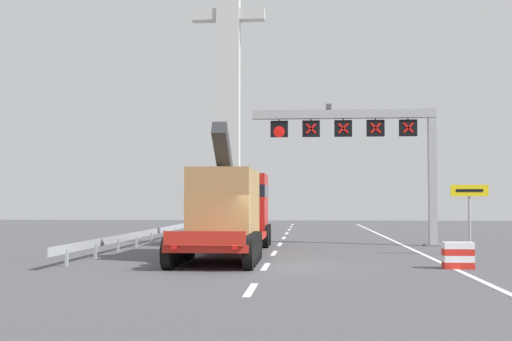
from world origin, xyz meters
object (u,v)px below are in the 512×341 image
heavy_haul_truck_red (232,208)px  crash_barrier_striped (458,255)px  bridge_pylon_distant (228,51)px  overhead_lane_gantry (369,137)px  exit_sign_yellow (469,202)px

heavy_haul_truck_red → crash_barrier_striped: (8.41, -6.33, -1.54)m
heavy_haul_truck_red → bridge_pylon_distant: size_ratio=0.35×
crash_barrier_striped → bridge_pylon_distant: bridge_pylon_distant is taller
heavy_haul_truck_red → crash_barrier_striped: size_ratio=13.88×
overhead_lane_gantry → exit_sign_yellow: (3.59, -5.98, -3.36)m
exit_sign_yellow → overhead_lane_gantry: bearing=121.0°
heavy_haul_truck_red → exit_sign_yellow: 10.18m
crash_barrier_striped → bridge_pylon_distant: 61.88m
overhead_lane_gantry → heavy_haul_truck_red: size_ratio=0.69×
crash_barrier_striped → heavy_haul_truck_red: bearing=143.0°
bridge_pylon_distant → heavy_haul_truck_red: bearing=-82.9°
overhead_lane_gantry → crash_barrier_striped: 12.74m
overhead_lane_gantry → crash_barrier_striped: bearing=-80.8°
overhead_lane_gantry → exit_sign_yellow: size_ratio=3.27×
overhead_lane_gantry → exit_sign_yellow: 7.74m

